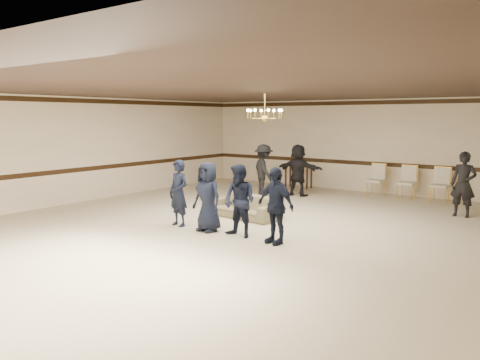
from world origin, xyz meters
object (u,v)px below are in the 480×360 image
object	(u,v)px
chandelier	(265,105)
adult_left	(264,170)
console_table	(298,176)
banquet_chair_right	(440,185)
boy_b	(208,197)
adult_right	(463,184)
boy_a	(179,193)
banquet_chair_left	(376,180)
boy_d	(275,205)
boy_c	(240,201)
settee	(244,206)
banquet_chair_mid	(407,183)
adult_mid	(298,170)

from	to	relation	value
chandelier	adult_left	distance (m)	4.27
console_table	chandelier	bearing A→B (deg)	-74.48
banquet_chair_right	console_table	bearing A→B (deg)	-178.54
boy_b	banquet_chair_right	world-z (taller)	boy_b
chandelier	adult_right	distance (m)	5.60
boy_a	banquet_chair_left	xyz separation A→B (m)	(2.28, 6.96, -0.26)
boy_a	adult_right	bearing A→B (deg)	52.18
boy_b	boy_d	bearing A→B (deg)	5.86
boy_b	banquet_chair_left	world-z (taller)	boy_b
boy_b	boy_c	world-z (taller)	same
settee	adult_left	bearing A→B (deg)	121.40
adult_left	banquet_chair_mid	distance (m)	4.56
adult_left	adult_mid	distance (m)	1.14
adult_mid	adult_right	size ratio (longest dim) A/B	1.00
boy_b	adult_right	world-z (taller)	adult_right
settee	banquet_chair_left	size ratio (longest dim) A/B	1.89
banquet_chair_right	chandelier	bearing A→B (deg)	-115.42
boy_b	settee	bearing A→B (deg)	102.68
boy_a	adult_mid	size ratio (longest dim) A/B	0.93
adult_right	banquet_chair_left	size ratio (longest dim) A/B	1.62
boy_d	chandelier	bearing A→B (deg)	140.29
chandelier	adult_mid	world-z (taller)	chandelier
settee	banquet_chair_mid	size ratio (longest dim) A/B	1.89
console_table	banquet_chair_mid	bearing A→B (deg)	-7.90
console_table	boy_a	bearing A→B (deg)	-89.27
boy_d	boy_a	bearing A→B (deg)	-168.80
boy_c	adult_left	world-z (taller)	adult_left
chandelier	boy_d	xyz separation A→B (m)	(1.37, -1.68, -2.08)
boy_a	banquet_chair_mid	size ratio (longest dim) A/B	1.50
boy_d	settee	bearing A→B (deg)	150.90
boy_a	boy_b	xyz separation A→B (m)	(0.90, 0.00, 0.00)
adult_right	banquet_chair_left	world-z (taller)	adult_right
banquet_chair_left	adult_left	bearing A→B (deg)	-140.54
banquet_chair_right	adult_left	bearing A→B (deg)	-153.14
adult_left	banquet_chair_mid	bearing A→B (deg)	-115.72
adult_left	console_table	size ratio (longest dim) A/B	1.71
chandelier	boy_d	size ratio (longest dim) A/B	0.59
adult_left	adult_right	xyz separation A→B (m)	(6.00, 0.30, 0.00)
boy_a	banquet_chair_mid	bearing A→B (deg)	72.76
boy_d	adult_mid	size ratio (longest dim) A/B	0.93
boy_d	banquet_chair_left	distance (m)	6.98
chandelier	adult_right	size ratio (longest dim) A/B	0.55
boy_d	banquet_chair_left	xyz separation A→B (m)	(-0.42, 6.96, -0.26)
boy_c	banquet_chair_mid	bearing A→B (deg)	82.00
banquet_chair_mid	console_table	size ratio (longest dim) A/B	1.06
banquet_chair_left	boy_d	bearing A→B (deg)	-82.45
adult_mid	console_table	size ratio (longest dim) A/B	1.71
banquet_chair_left	boy_b	bearing A→B (deg)	-97.11
adult_left	banquet_chair_right	bearing A→B (deg)	-120.68
banquet_chair_mid	chandelier	bearing A→B (deg)	-109.49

